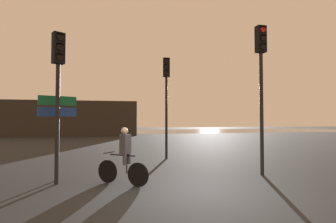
{
  "coord_description": "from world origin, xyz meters",
  "views": [
    {
      "loc": [
        -1.77,
        -6.2,
        1.82
      ],
      "look_at": [
        0.5,
        5.0,
        2.2
      ],
      "focal_mm": 28.0,
      "sensor_mm": 36.0,
      "label": 1
    }
  ],
  "objects_px": {
    "traffic_light_near_left": "(58,78)",
    "cyclist": "(124,156)",
    "distant_building": "(70,119)",
    "direction_sign_post": "(57,121)",
    "traffic_light_center": "(166,89)",
    "traffic_light_near_right": "(261,72)"
  },
  "relations": [
    {
      "from": "traffic_light_near_left",
      "to": "traffic_light_near_right",
      "type": "xyz_separation_m",
      "value": [
        6.43,
        -0.03,
        0.42
      ]
    },
    {
      "from": "direction_sign_post",
      "to": "cyclist",
      "type": "distance_m",
      "value": 2.38
    },
    {
      "from": "distant_building",
      "to": "traffic_light_near_left",
      "type": "distance_m",
      "value": 24.92
    },
    {
      "from": "traffic_light_near_right",
      "to": "traffic_light_center",
      "type": "xyz_separation_m",
      "value": [
        -2.42,
        4.23,
        -0.13
      ]
    },
    {
      "from": "distant_building",
      "to": "traffic_light_near_left",
      "type": "relative_size",
      "value": 3.56
    },
    {
      "from": "traffic_light_near_left",
      "to": "traffic_light_near_right",
      "type": "relative_size",
      "value": 0.87
    },
    {
      "from": "distant_building",
      "to": "direction_sign_post",
      "type": "height_order",
      "value": "distant_building"
    },
    {
      "from": "traffic_light_near_right",
      "to": "direction_sign_post",
      "type": "relative_size",
      "value": 1.92
    },
    {
      "from": "traffic_light_near_left",
      "to": "traffic_light_center",
      "type": "bearing_deg",
      "value": -164.23
    },
    {
      "from": "distant_building",
      "to": "cyclist",
      "type": "relative_size",
      "value": 9.57
    },
    {
      "from": "traffic_light_near_left",
      "to": "traffic_light_near_right",
      "type": "bearing_deg",
      "value": 149.18
    },
    {
      "from": "distant_building",
      "to": "direction_sign_post",
      "type": "xyz_separation_m",
      "value": [
        3.55,
        -24.19,
        -0.23
      ]
    },
    {
      "from": "traffic_light_near_right",
      "to": "cyclist",
      "type": "relative_size",
      "value": 3.09
    },
    {
      "from": "traffic_light_near_left",
      "to": "cyclist",
      "type": "xyz_separation_m",
      "value": [
        1.88,
        -0.47,
        -2.21
      ]
    },
    {
      "from": "traffic_light_center",
      "to": "cyclist",
      "type": "distance_m",
      "value": 5.71
    },
    {
      "from": "traffic_light_near_left",
      "to": "cyclist",
      "type": "bearing_deg",
      "value": 135.25
    },
    {
      "from": "direction_sign_post",
      "to": "traffic_light_near_right",
      "type": "bearing_deg",
      "value": 151.71
    },
    {
      "from": "traffic_light_near_left",
      "to": "direction_sign_post",
      "type": "xyz_separation_m",
      "value": [
        -0.09,
        0.44,
        -1.23
      ]
    },
    {
      "from": "traffic_light_center",
      "to": "direction_sign_post",
      "type": "height_order",
      "value": "traffic_light_center"
    },
    {
      "from": "direction_sign_post",
      "to": "cyclist",
      "type": "height_order",
      "value": "direction_sign_post"
    },
    {
      "from": "cyclist",
      "to": "traffic_light_center",
      "type": "bearing_deg",
      "value": 13.35
    },
    {
      "from": "traffic_light_near_left",
      "to": "direction_sign_post",
      "type": "bearing_deg",
      "value": -108.65
    }
  ]
}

